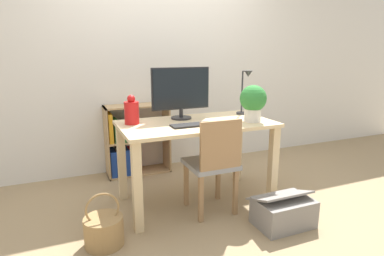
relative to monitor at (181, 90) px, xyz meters
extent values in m
plane|color=#997F5B|center=(0.07, -0.20, -1.02)|extent=(10.00, 10.00, 0.00)
cube|color=silver|center=(0.07, 0.90, 0.28)|extent=(8.00, 0.05, 2.60)
cube|color=#D8BC8C|center=(0.07, -0.20, -0.28)|extent=(1.36, 0.74, 0.03)
cube|color=#D8BC8C|center=(-0.55, -0.51, -0.66)|extent=(0.07, 0.07, 0.73)
cube|color=#D8BC8C|center=(0.70, -0.51, -0.66)|extent=(0.07, 0.07, 0.73)
cube|color=#D8BC8C|center=(-0.55, 0.12, -0.66)|extent=(0.07, 0.07, 0.73)
cube|color=#D8BC8C|center=(0.70, 0.12, -0.66)|extent=(0.07, 0.07, 0.73)
cylinder|color=#232326|center=(0.00, 0.00, -0.26)|extent=(0.19, 0.19, 0.02)
cylinder|color=#232326|center=(0.00, 0.00, -0.21)|extent=(0.04, 0.04, 0.09)
cube|color=#232326|center=(0.00, 0.00, 0.02)|extent=(0.56, 0.02, 0.39)
cube|color=black|center=(0.00, 0.00, 0.02)|extent=(0.54, 0.03, 0.36)
cube|color=black|center=(-0.02, -0.32, -0.26)|extent=(0.36, 0.13, 0.02)
cylinder|color=red|center=(-0.47, -0.04, -0.17)|extent=(0.13, 0.13, 0.19)
sphere|color=red|center=(-0.47, -0.04, -0.05)|extent=(0.07, 0.07, 0.07)
cylinder|color=#2D2D33|center=(0.64, -0.03, -0.25)|extent=(0.10, 0.10, 0.02)
cylinder|color=#2D2D33|center=(0.64, -0.03, -0.04)|extent=(0.02, 0.02, 0.41)
cylinder|color=#2D2D33|center=(0.64, -0.08, 0.16)|extent=(0.01, 0.10, 0.01)
cone|color=#2D2D33|center=(0.64, -0.13, 0.14)|extent=(0.08, 0.08, 0.06)
cylinder|color=silver|center=(0.55, -0.36, -0.21)|extent=(0.15, 0.15, 0.11)
sphere|color=#2D7A33|center=(0.55, -0.36, -0.06)|extent=(0.24, 0.24, 0.24)
cube|color=gray|center=(0.11, -0.40, -0.60)|extent=(0.40, 0.40, 0.04)
cube|color=#9E754C|center=(0.11, -0.59, -0.38)|extent=(0.36, 0.03, 0.40)
cube|color=#9E754C|center=(-0.05, -0.57, -0.82)|extent=(0.04, 0.04, 0.41)
cube|color=#9E754C|center=(0.28, -0.57, -0.82)|extent=(0.04, 0.04, 0.41)
cube|color=#9E754C|center=(-0.05, -0.24, -0.82)|extent=(0.04, 0.04, 0.41)
cube|color=#9E754C|center=(0.28, -0.24, -0.82)|extent=(0.04, 0.04, 0.41)
cube|color=tan|center=(-0.60, 0.72, -0.63)|extent=(0.02, 0.28, 0.80)
cube|color=tan|center=(0.09, 0.72, -0.63)|extent=(0.02, 0.28, 0.80)
cube|color=tan|center=(-0.26, 0.72, -1.02)|extent=(0.71, 0.28, 0.02)
cube|color=tan|center=(-0.26, 0.72, -0.24)|extent=(0.71, 0.28, 0.02)
cube|color=tan|center=(-0.26, 0.72, -0.63)|extent=(0.67, 0.28, 0.02)
cube|color=navy|center=(-0.55, 0.72, -0.86)|extent=(0.06, 0.24, 0.29)
cube|color=beige|center=(-0.48, 0.72, -0.85)|extent=(0.07, 0.24, 0.31)
cube|color=navy|center=(-0.40, 0.72, -0.86)|extent=(0.06, 0.24, 0.30)
cube|color=red|center=(-0.34, 0.72, -0.87)|extent=(0.06, 0.24, 0.28)
cube|color=orange|center=(-0.56, 0.72, -0.46)|extent=(0.04, 0.24, 0.32)
cube|color=#2D7F38|center=(-0.50, 0.72, -0.49)|extent=(0.04, 0.24, 0.25)
cube|color=#2D7F38|center=(-0.44, 0.72, -0.51)|extent=(0.06, 0.24, 0.21)
cube|color=#2D7F38|center=(-0.36, 0.72, -0.51)|extent=(0.07, 0.24, 0.21)
cube|color=red|center=(-0.29, 0.72, -0.48)|extent=(0.04, 0.24, 0.28)
cube|color=beige|center=(-0.23, 0.72, -0.51)|extent=(0.06, 0.24, 0.21)
cylinder|color=#997547|center=(-0.83, -0.59, -0.92)|extent=(0.28, 0.28, 0.21)
torus|color=#997547|center=(-0.83, -0.59, -0.74)|extent=(0.24, 0.02, 0.24)
cube|color=gray|center=(0.54, -0.87, -0.91)|extent=(0.45, 0.31, 0.22)
cube|color=gray|center=(0.54, -0.81, -0.79)|extent=(0.46, 0.30, 0.12)
camera|label=1|loc=(-1.04, -2.76, 0.35)|focal=30.00mm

